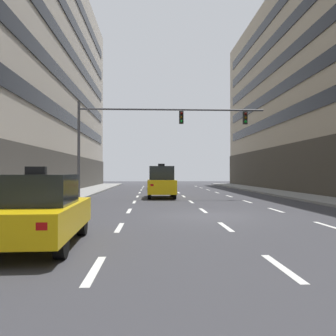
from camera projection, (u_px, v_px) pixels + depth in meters
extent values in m
plane|color=#38383D|center=(210.00, 216.00, 14.57)|extent=(120.00, 120.00, 0.00)
cube|color=gray|center=(3.00, 215.00, 14.19)|extent=(2.88, 80.00, 0.14)
cube|color=silver|center=(95.00, 270.00, 6.42)|extent=(0.16, 2.00, 0.01)
cube|color=silver|center=(119.00, 227.00, 11.41)|extent=(0.16, 2.00, 0.01)
cube|color=silver|center=(129.00, 211.00, 16.41)|extent=(0.16, 2.00, 0.01)
cube|color=silver|center=(134.00, 202.00, 21.40)|extent=(0.16, 2.00, 0.01)
cube|color=silver|center=(137.00, 196.00, 26.40)|extent=(0.16, 2.00, 0.01)
cube|color=silver|center=(140.00, 193.00, 31.39)|extent=(0.16, 2.00, 0.01)
cube|color=silver|center=(141.00, 190.00, 36.39)|extent=(0.16, 2.00, 0.01)
cube|color=silver|center=(142.00, 188.00, 41.38)|extent=(0.16, 2.00, 0.01)
cube|color=silver|center=(143.00, 186.00, 46.37)|extent=(0.16, 2.00, 0.01)
cube|color=silver|center=(282.00, 268.00, 6.58)|extent=(0.16, 2.00, 0.01)
cube|color=silver|center=(226.00, 227.00, 11.57)|extent=(0.16, 2.00, 0.01)
cube|color=silver|center=(203.00, 210.00, 16.56)|extent=(0.16, 2.00, 0.01)
cube|color=silver|center=(191.00, 202.00, 21.56)|extent=(0.16, 2.00, 0.01)
cube|color=silver|center=(184.00, 196.00, 26.55)|extent=(0.16, 2.00, 0.01)
cube|color=silver|center=(179.00, 193.00, 31.55)|extent=(0.16, 2.00, 0.01)
cube|color=silver|center=(175.00, 190.00, 36.54)|extent=(0.16, 2.00, 0.01)
cube|color=silver|center=(172.00, 188.00, 41.54)|extent=(0.16, 2.00, 0.01)
cube|color=silver|center=(170.00, 186.00, 46.53)|extent=(0.16, 2.00, 0.01)
cube|color=silver|center=(329.00, 226.00, 11.73)|extent=(0.16, 2.00, 0.01)
cube|color=silver|center=(276.00, 210.00, 16.72)|extent=(0.16, 2.00, 0.01)
cube|color=silver|center=(247.00, 202.00, 21.71)|extent=(0.16, 2.00, 0.01)
cube|color=silver|center=(229.00, 196.00, 26.71)|extent=(0.16, 2.00, 0.01)
cube|color=silver|center=(217.00, 193.00, 31.70)|extent=(0.16, 2.00, 0.01)
cube|color=silver|center=(208.00, 190.00, 36.70)|extent=(0.16, 2.00, 0.01)
cube|color=silver|center=(201.00, 188.00, 41.69)|extent=(0.16, 2.00, 0.01)
cube|color=silver|center=(196.00, 186.00, 46.68)|extent=(0.16, 2.00, 0.01)
cylinder|color=black|center=(150.00, 185.00, 40.35)|extent=(0.26, 0.68, 0.67)
cylinder|color=black|center=(165.00, 185.00, 40.50)|extent=(0.26, 0.68, 0.67)
cylinder|color=black|center=(151.00, 186.00, 37.62)|extent=(0.26, 0.68, 0.67)
cylinder|color=black|center=(167.00, 186.00, 37.77)|extent=(0.26, 0.68, 0.67)
cube|color=yellow|center=(158.00, 183.00, 39.06)|extent=(2.09, 4.56, 0.65)
cube|color=black|center=(158.00, 176.00, 38.87)|extent=(1.72, 2.01, 0.69)
cube|color=white|center=(151.00, 181.00, 41.19)|extent=(0.21, 0.09, 0.14)
cube|color=red|center=(153.00, 182.00, 36.82)|extent=(0.21, 0.09, 0.14)
cube|color=white|center=(163.00, 181.00, 41.32)|extent=(0.21, 0.09, 0.14)
cube|color=red|center=(166.00, 182.00, 36.94)|extent=(0.21, 0.09, 0.14)
cube|color=black|center=(158.00, 172.00, 38.88)|extent=(0.46, 0.23, 0.18)
cylinder|color=black|center=(150.00, 192.00, 26.35)|extent=(0.23, 0.67, 0.67)
cylinder|color=black|center=(172.00, 192.00, 26.43)|extent=(0.23, 0.67, 0.67)
cylinder|color=black|center=(149.00, 194.00, 23.60)|extent=(0.23, 0.67, 0.67)
cylinder|color=black|center=(174.00, 194.00, 23.68)|extent=(0.23, 0.67, 0.67)
cube|color=yellow|center=(161.00, 186.00, 25.02)|extent=(1.89, 4.49, 0.92)
cube|color=black|center=(161.00, 173.00, 25.03)|extent=(1.64, 2.66, 0.92)
cube|color=white|center=(152.00, 183.00, 27.19)|extent=(0.20, 0.08, 0.14)
cube|color=red|center=(152.00, 185.00, 22.79)|extent=(0.20, 0.08, 0.14)
cube|color=white|center=(169.00, 183.00, 27.25)|extent=(0.20, 0.08, 0.14)
cube|color=red|center=(173.00, 185.00, 22.85)|extent=(0.20, 0.08, 0.14)
cube|color=black|center=(161.00, 165.00, 25.04)|extent=(0.45, 0.21, 0.18)
cylinder|color=black|center=(21.00, 224.00, 9.86)|extent=(0.25, 0.68, 0.67)
cylinder|color=black|center=(82.00, 223.00, 10.00)|extent=(0.25, 0.68, 0.67)
cylinder|color=black|center=(61.00, 242.00, 7.25)|extent=(0.25, 0.68, 0.67)
cube|color=yellow|center=(38.00, 218.00, 8.56)|extent=(2.04, 4.56, 0.65)
cube|color=black|center=(36.00, 190.00, 8.37)|extent=(1.70, 2.00, 0.69)
cube|color=white|center=(36.00, 205.00, 10.71)|extent=(0.21, 0.09, 0.14)
cube|color=white|center=(81.00, 205.00, 10.82)|extent=(0.21, 0.09, 0.14)
cube|color=red|center=(42.00, 226.00, 6.42)|extent=(0.21, 0.09, 0.14)
cube|color=black|center=(36.00, 171.00, 8.38)|extent=(0.46, 0.22, 0.18)
cylinder|color=#4C4C51|center=(79.00, 149.00, 23.86)|extent=(0.18, 0.18, 6.29)
cylinder|color=#4C4C51|center=(172.00, 110.00, 24.18)|extent=(12.32, 0.12, 0.12)
cube|color=black|center=(181.00, 117.00, 24.20)|extent=(0.28, 0.24, 0.84)
sphere|color=#4B0704|center=(181.00, 113.00, 24.07)|extent=(0.17, 0.17, 0.17)
sphere|color=#523505|center=(181.00, 117.00, 24.06)|extent=(0.17, 0.17, 0.17)
sphere|color=green|center=(181.00, 121.00, 24.06)|extent=(0.17, 0.17, 0.17)
cube|color=black|center=(245.00, 118.00, 24.40)|extent=(0.28, 0.24, 0.84)
sphere|color=#4B0704|center=(246.00, 114.00, 24.27)|extent=(0.17, 0.17, 0.17)
sphere|color=#523505|center=(246.00, 118.00, 24.26)|extent=(0.17, 0.17, 0.17)
sphere|color=green|center=(246.00, 122.00, 24.26)|extent=(0.17, 0.17, 0.17)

